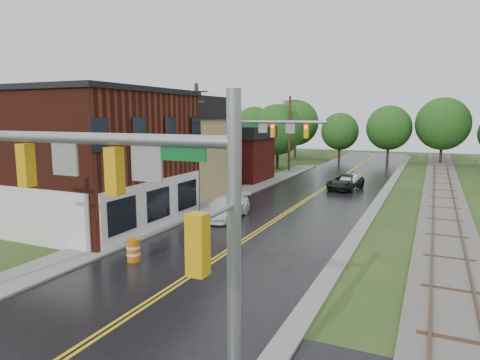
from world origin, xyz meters
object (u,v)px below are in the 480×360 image
Objects in this scene: tree_left_b at (153,125)px; construction_barrel at (133,251)px; tree_left_c at (222,134)px; tree_left_a at (64,134)px; pickup_white at (225,208)px; traffic_signal_far at (264,137)px; suv_dark at (345,182)px; brick_building at (66,156)px; tree_left_e at (279,131)px; traffic_signal_near at (144,198)px; utility_pole_b at (197,143)px; sedan_silver at (350,182)px; utility_pole_c at (290,132)px.

tree_left_b is 9.12× the size of construction_barrel.
tree_left_b reaches higher than tree_left_c.
pickup_white is at bearing -8.72° from tree_left_a.
tree_left_c is 31.95m from construction_barrel.
traffic_signal_far is 9.62m from suv_dark.
tree_left_a reaches higher than pickup_white.
brick_building reaches higher than tree_left_e.
suv_dark is at bearing 52.50° from brick_building.
tree_left_c is 0.94× the size of tree_left_e.
utility_pole_b reaches higher than traffic_signal_near.
tree_left_e is at bearing 50.19° from tree_left_c.
brick_building is at bearing -96.71° from tree_left_e.
tree_left_c is 17.55m from sedan_silver.
traffic_signal_far is at bearing -51.18° from tree_left_c.
suv_dark is 0.52m from sedan_silver.
tree_left_b is at bearing 123.57° from construction_barrel.
tree_left_a reaches higher than construction_barrel.
utility_pole_b is 0.93× the size of tree_left_b.
tree_left_b is at bearing -132.39° from utility_pole_c.
utility_pole_c is (-3.33, 17.00, -0.25)m from traffic_signal_far.
traffic_signal_near is 1.00× the size of traffic_signal_far.
construction_barrel is (3.49, -34.00, -4.19)m from utility_pole_c.
utility_pole_b is at bearing -90.00° from utility_pole_c.
tree_left_b is at bearing 161.19° from traffic_signal_far.
tree_left_b is at bearing 138.14° from utility_pole_b.
suv_dark is at bearing -130.43° from sedan_silver.
sedan_silver is at bearing 6.27° from tree_left_b.
construction_barrel is (10.53, -29.90, -3.98)m from tree_left_c.
traffic_signal_near is 0.96× the size of tree_left_c.
tree_left_e is 27.45m from pickup_white.
brick_building reaches higher than sedan_silver.
traffic_signal_near is 43.24m from utility_pole_c.
utility_pole_b is at bearing 0.45° from tree_left_a.
tree_left_b is at bearing 138.78° from pickup_white.
tree_left_c reaches higher than traffic_signal_near.
tree_left_c is at bearing 93.14° from brick_building.
tree_left_e is at bearing 137.16° from utility_pole_c.
traffic_signal_near is at bearing -49.70° from construction_barrel.
tree_left_e is 36.57m from construction_barrel.
brick_building is 10.81m from pickup_white.
utility_pole_c is 1.84× the size of pickup_white.
tree_left_b is 9.03m from tree_left_c.
utility_pole_b reaches higher than suv_dark.
tree_left_b is 26.79m from construction_barrel.
suv_dark is 4.68× the size of construction_barrel.
tree_left_b is at bearing -122.74° from tree_left_e.
sedan_silver is at bearing 51.11° from traffic_signal_far.
pickup_white is at bearing -101.69° from suv_dark.
tree_left_a reaches higher than sedan_silver.
tree_left_a is (-16.38, -5.10, 0.14)m from traffic_signal_far.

